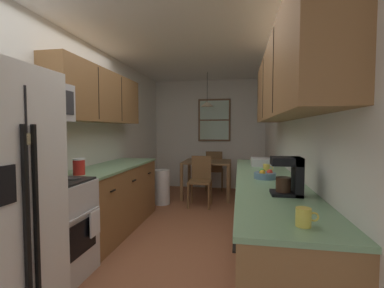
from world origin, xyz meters
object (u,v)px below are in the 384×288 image
microwave_over_range (36,101)px  fruit_bowl (265,175)px  dining_table (207,166)px  dish_rack (262,162)px  trash_bin (162,187)px  storage_canister (79,167)px  dining_chair_far (214,168)px  coffee_maker (290,175)px  mug_spare (304,217)px  stove_range (51,229)px  mug_by_coffeemaker (267,169)px  table_serving_bowl (204,160)px  dining_chair_near (200,178)px

microwave_over_range → fruit_bowl: bearing=16.0°
dining_table → dish_rack: dish_rack is taller
trash_bin → storage_canister: size_ratio=3.60×
trash_bin → storage_canister: 2.25m
dining_table → dining_chair_far: dining_chair_far is taller
dining_table → coffee_maker: (1.03, -3.33, 0.42)m
microwave_over_range → mug_spare: 2.37m
coffee_maker → dish_rack: coffee_maker is taller
coffee_maker → trash_bin: bearing=123.9°
dining_chair_far → stove_range: bearing=-106.4°
dining_table → mug_by_coffeemaker: size_ratio=8.64×
dining_chair_far → fruit_bowl: 3.43m
trash_bin → fruit_bowl: 2.68m
mug_by_coffeemaker → table_serving_bowl: bearing=113.8°
coffee_maker → dining_table: bearing=107.1°
trash_bin → mug_by_coffeemaker: 2.47m
dining_table → storage_canister: 3.01m
coffee_maker → table_serving_bowl: (-1.09, 3.31, -0.28)m
stove_range → table_serving_bowl: 3.41m
fruit_bowl → storage_canister: bearing=-176.3°
dining_chair_near → storage_canister: (-1.02, -2.17, 0.49)m
stove_range → dining_chair_near: stove_range is taller
dining_table → table_serving_bowl: table_serving_bowl is taller
mug_spare → table_serving_bowl: mug_spare is taller
microwave_over_range → dish_rack: (2.12, 1.59, -0.70)m
dining_chair_far → table_serving_bowl: size_ratio=4.98×
stove_range → mug_by_coffeemaker: (2.01, 0.94, 0.48)m
mug_by_coffeemaker → mug_spare: 1.67m
storage_canister → coffee_maker: 2.16m
fruit_bowl → dish_rack: size_ratio=0.63×
dining_chair_near → mug_by_coffeemaker: size_ratio=8.15×
stove_range → dining_chair_near: (1.01, 2.63, 0.03)m
dining_chair_near → table_serving_bowl: bearing=91.6°
microwave_over_range → dining_chair_far: microwave_over_range is taller
dish_rack → dining_chair_near: bearing=133.6°
dining_table → storage_canister: (-1.06, -2.80, 0.36)m
stove_range → trash_bin: bearing=83.5°
dining_chair_near → mug_spare: (1.02, -3.37, 0.45)m
fruit_bowl → dish_rack: 0.99m
dining_chair_far → fruit_bowl: bearing=-76.2°
mug_by_coffeemaker → dining_table: bearing=112.4°
stove_range → table_serving_bowl: bearing=72.9°
trash_bin → mug_by_coffeemaker: bearing=-43.9°
dining_chair_far → coffee_maker: bearing=-76.7°
dining_chair_far → coffee_maker: (0.93, -3.97, 0.55)m
trash_bin → coffee_maker: coffee_maker is taller
stove_range → trash_bin: 2.62m
fruit_bowl → table_serving_bowl: 2.82m
trash_bin → fruit_bowl: bearing=-50.2°
dining_chair_near → trash_bin: dining_chair_near is taller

